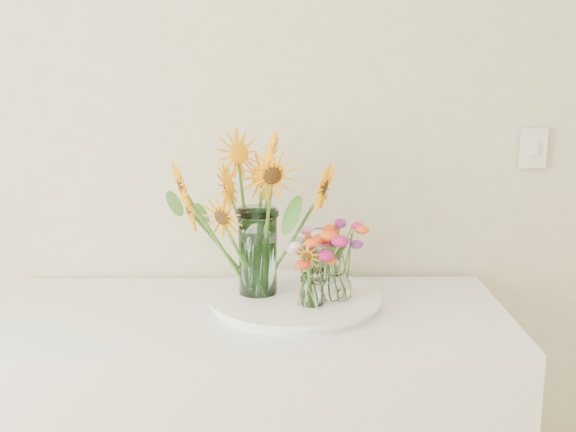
# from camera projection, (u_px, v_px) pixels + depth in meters

# --- Properties ---
(tray) EXTENTS (0.45, 0.45, 0.02)m
(tray) POSITION_uv_depth(u_px,v_px,m) (294.00, 301.00, 1.98)
(tray) COLOR white
(tray) RESTS_ON counter
(mason_jar) EXTENTS (0.11, 0.11, 0.25)m
(mason_jar) POSITION_uv_depth(u_px,v_px,m) (258.00, 252.00, 1.97)
(mason_jar) COLOR #9FD1D2
(mason_jar) RESTS_ON tray
(sunflower_bouquet) EXTENTS (0.71, 0.71, 0.45)m
(sunflower_bouquet) POSITION_uv_depth(u_px,v_px,m) (257.00, 216.00, 1.95)
(sunflower_bouquet) COLOR #FF9D05
(sunflower_bouquet) RESTS_ON tray
(small_vase_a) EXTENTS (0.08, 0.08, 0.11)m
(small_vase_a) POSITION_uv_depth(u_px,v_px,m) (312.00, 287.00, 1.90)
(small_vase_a) COLOR white
(small_vase_a) RESTS_ON tray
(wildflower_posy_a) EXTENTS (0.17, 0.17, 0.20)m
(wildflower_posy_a) POSITION_uv_depth(u_px,v_px,m) (312.00, 271.00, 1.89)
(wildflower_posy_a) COLOR #FF5316
(wildflower_posy_a) RESTS_ON tray
(small_vase_b) EXTENTS (0.09, 0.09, 0.13)m
(small_vase_b) POSITION_uv_depth(u_px,v_px,m) (336.00, 278.00, 1.94)
(small_vase_b) COLOR white
(small_vase_b) RESTS_ON tray
(wildflower_posy_b) EXTENTS (0.19, 0.19, 0.22)m
(wildflower_posy_b) POSITION_uv_depth(u_px,v_px,m) (336.00, 262.00, 1.93)
(wildflower_posy_b) COLOR #FF5316
(wildflower_posy_b) RESTS_ON tray
(small_vase_c) EXTENTS (0.08, 0.08, 0.10)m
(small_vase_c) POSITION_uv_depth(u_px,v_px,m) (322.00, 268.00, 2.06)
(small_vase_c) COLOR white
(small_vase_c) RESTS_ON tray
(wildflower_posy_c) EXTENTS (0.20, 0.20, 0.19)m
(wildflower_posy_c) POSITION_uv_depth(u_px,v_px,m) (322.00, 253.00, 2.05)
(wildflower_posy_c) COLOR #FF5316
(wildflower_posy_c) RESTS_ON tray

